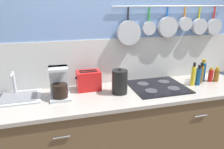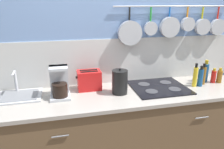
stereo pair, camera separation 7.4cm
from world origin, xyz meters
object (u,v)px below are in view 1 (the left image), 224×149
(bottle_olive_oil, at_px, (201,74))
(bottle_cooking_wine, at_px, (216,75))
(bottle_sesame_oil, at_px, (199,76))
(bottle_hot_sauce, at_px, (203,71))
(coffee_maker, at_px, (59,85))
(bottle_dish_soap, at_px, (211,75))
(bottle_vinegar, at_px, (193,75))
(kettle, at_px, (120,82))
(toaster, at_px, (89,80))

(bottle_olive_oil, xyz_separation_m, bottle_cooking_wine, (0.21, -0.00, -0.03))
(bottle_sesame_oil, xyz_separation_m, bottle_hot_sauce, (0.14, 0.12, 0.01))
(coffee_maker, bearing_deg, bottle_hot_sauce, 1.68)
(bottle_sesame_oil, bearing_deg, bottle_dish_soap, 16.56)
(bottle_vinegar, relative_size, bottle_olive_oil, 1.09)
(bottle_olive_oil, relative_size, bottle_dish_soap, 1.41)
(bottle_olive_oil, height_order, bottle_hot_sauce, bottle_hot_sauce)
(coffee_maker, xyz_separation_m, bottle_cooking_wine, (1.74, -0.02, -0.05))
(bottle_vinegar, bearing_deg, coffee_maker, 177.53)
(coffee_maker, distance_m, bottle_hot_sauce, 1.61)
(bottle_sesame_oil, distance_m, bottle_olive_oil, 0.08)
(bottle_sesame_oil, height_order, bottle_olive_oil, bottle_olive_oil)
(kettle, relative_size, bottle_cooking_wine, 1.54)
(bottle_vinegar, height_order, bottle_hot_sauce, bottle_vinegar)
(coffee_maker, bearing_deg, bottle_olive_oil, -0.64)
(coffee_maker, bearing_deg, bottle_dish_soap, -0.21)
(bottle_vinegar, bearing_deg, bottle_sesame_oil, -7.17)
(toaster, distance_m, bottle_hot_sauce, 1.31)
(coffee_maker, height_order, bottle_olive_oil, coffee_maker)
(kettle, distance_m, bottle_vinegar, 0.83)
(bottle_dish_soap, bearing_deg, bottle_hot_sauce, 143.20)
(toaster, relative_size, bottle_vinegar, 1.00)
(bottle_vinegar, xyz_separation_m, bottle_cooking_wine, (0.34, 0.04, -0.04))
(bottle_hot_sauce, relative_size, bottle_dish_soap, 1.52)
(toaster, distance_m, bottle_dish_soap, 1.39)
(coffee_maker, xyz_separation_m, kettle, (0.58, -0.06, -0.01))
(bottle_dish_soap, distance_m, bottle_cooking_wine, 0.07)
(coffee_maker, distance_m, bottle_sesame_oil, 1.47)
(kettle, height_order, bottle_vinegar, kettle)
(kettle, xyz_separation_m, bottle_sesame_oil, (0.89, -0.01, -0.02))
(kettle, xyz_separation_m, bottle_cooking_wine, (1.17, 0.04, -0.04))
(toaster, relative_size, bottle_cooking_wine, 1.51)
(bottle_sesame_oil, distance_m, bottle_cooking_wine, 0.28)
(bottle_olive_oil, relative_size, bottle_cooking_wine, 1.38)
(bottle_hot_sauce, distance_m, bottle_dish_soap, 0.10)
(toaster, relative_size, kettle, 0.98)
(bottle_hot_sauce, height_order, bottle_dish_soap, bottle_hot_sauce)
(toaster, bearing_deg, kettle, -31.95)
(bottle_vinegar, xyz_separation_m, bottle_hot_sauce, (0.20, 0.11, -0.00))
(bottle_olive_oil, xyz_separation_m, bottle_hot_sauce, (0.07, 0.06, 0.01))
(bottle_sesame_oil, height_order, bottle_cooking_wine, bottle_sesame_oil)
(kettle, height_order, bottle_olive_oil, kettle)
(coffee_maker, height_order, bottle_hot_sauce, coffee_maker)
(bottle_hot_sauce, bearing_deg, bottle_cooking_wine, -26.28)
(coffee_maker, relative_size, bottle_olive_oil, 1.28)
(coffee_maker, relative_size, bottle_hot_sauce, 1.19)
(coffee_maker, height_order, bottle_sesame_oil, coffee_maker)
(toaster, height_order, bottle_vinegar, bottle_vinegar)
(bottle_olive_oil, distance_m, bottle_cooking_wine, 0.21)
(kettle, height_order, bottle_sesame_oil, kettle)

